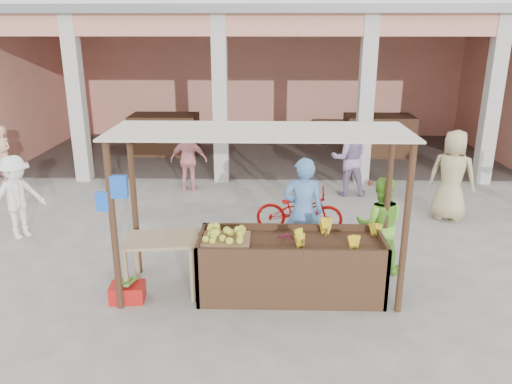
{
  "coord_description": "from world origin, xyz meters",
  "views": [
    {
      "loc": [
        0.17,
        -6.46,
        3.66
      ],
      "look_at": [
        -0.02,
        1.2,
        1.15
      ],
      "focal_mm": 35.0,
      "sensor_mm": 36.0,
      "label": 1
    }
  ],
  "objects_px": {
    "side_table": "(162,247)",
    "vendor_blue": "(303,208)",
    "red_crate": "(128,292)",
    "motorcycle": "(299,210)",
    "fruit_stall": "(290,268)",
    "vendor_green": "(380,222)"
  },
  "relations": [
    {
      "from": "side_table",
      "to": "motorcycle",
      "type": "height_order",
      "value": "motorcycle"
    },
    {
      "from": "fruit_stall",
      "to": "vendor_blue",
      "type": "distance_m",
      "value": 1.16
    },
    {
      "from": "red_crate",
      "to": "vendor_blue",
      "type": "height_order",
      "value": "vendor_blue"
    },
    {
      "from": "side_table",
      "to": "red_crate",
      "type": "height_order",
      "value": "side_table"
    },
    {
      "from": "red_crate",
      "to": "vendor_blue",
      "type": "bearing_deg",
      "value": 21.34
    },
    {
      "from": "red_crate",
      "to": "vendor_green",
      "type": "height_order",
      "value": "vendor_green"
    },
    {
      "from": "side_table",
      "to": "vendor_blue",
      "type": "height_order",
      "value": "vendor_blue"
    },
    {
      "from": "red_crate",
      "to": "vendor_green",
      "type": "relative_size",
      "value": 0.29
    },
    {
      "from": "vendor_blue",
      "to": "side_table",
      "type": "bearing_deg",
      "value": 27.64
    },
    {
      "from": "vendor_green",
      "to": "motorcycle",
      "type": "bearing_deg",
      "value": -44.84
    },
    {
      "from": "vendor_blue",
      "to": "vendor_green",
      "type": "relative_size",
      "value": 1.18
    },
    {
      "from": "fruit_stall",
      "to": "side_table",
      "type": "bearing_deg",
      "value": 179.05
    },
    {
      "from": "side_table",
      "to": "red_crate",
      "type": "distance_m",
      "value": 0.79
    },
    {
      "from": "fruit_stall",
      "to": "side_table",
      "type": "distance_m",
      "value": 1.86
    },
    {
      "from": "vendor_blue",
      "to": "red_crate",
      "type": "bearing_deg",
      "value": 29.02
    },
    {
      "from": "side_table",
      "to": "red_crate",
      "type": "bearing_deg",
      "value": -154.4
    },
    {
      "from": "motorcycle",
      "to": "red_crate",
      "type": "bearing_deg",
      "value": 140.23
    },
    {
      "from": "fruit_stall",
      "to": "side_table",
      "type": "height_order",
      "value": "side_table"
    },
    {
      "from": "side_table",
      "to": "vendor_blue",
      "type": "relative_size",
      "value": 0.58
    },
    {
      "from": "fruit_stall",
      "to": "vendor_blue",
      "type": "relative_size",
      "value": 1.37
    },
    {
      "from": "fruit_stall",
      "to": "red_crate",
      "type": "distance_m",
      "value": 2.33
    },
    {
      "from": "motorcycle",
      "to": "side_table",
      "type": "bearing_deg",
      "value": 142.56
    }
  ]
}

